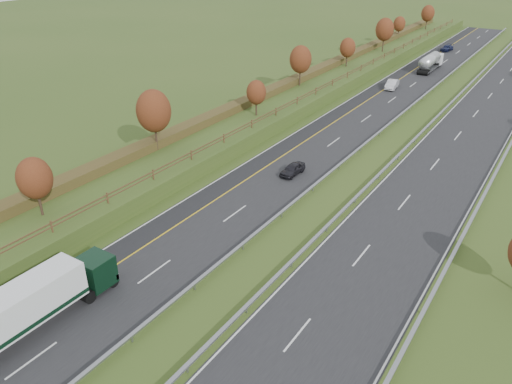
# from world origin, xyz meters

# --- Properties ---
(ground) EXTENTS (400.00, 400.00, 0.00)m
(ground) POSITION_xyz_m (8.00, 55.00, 0.00)
(ground) COLOR #354B1A
(ground) RESTS_ON ground
(near_carriageway) EXTENTS (10.50, 200.00, 0.04)m
(near_carriageway) POSITION_xyz_m (0.00, 60.00, 0.02)
(near_carriageway) COLOR black
(near_carriageway) RESTS_ON ground
(far_carriageway) EXTENTS (10.50, 200.00, 0.04)m
(far_carriageway) POSITION_xyz_m (16.50, 60.00, 0.02)
(far_carriageway) COLOR black
(far_carriageway) RESTS_ON ground
(hard_shoulder) EXTENTS (3.00, 200.00, 0.04)m
(hard_shoulder) POSITION_xyz_m (-3.75, 60.00, 0.02)
(hard_shoulder) COLOR black
(hard_shoulder) RESTS_ON ground
(lane_markings) EXTENTS (26.75, 200.00, 0.01)m
(lane_markings) POSITION_xyz_m (6.40, 59.88, 0.05)
(lane_markings) COLOR silver
(lane_markings) RESTS_ON near_carriageway
(embankment_left) EXTENTS (12.00, 200.00, 2.00)m
(embankment_left) POSITION_xyz_m (-13.00, 60.00, 1.00)
(embankment_left) COLOR #354B1A
(embankment_left) RESTS_ON ground
(hedge_left) EXTENTS (2.20, 180.00, 1.10)m
(hedge_left) POSITION_xyz_m (-15.00, 60.00, 2.55)
(hedge_left) COLOR #3D3B18
(hedge_left) RESTS_ON embankment_left
(fence_left) EXTENTS (0.12, 189.06, 1.20)m
(fence_left) POSITION_xyz_m (-8.50, 59.59, 2.73)
(fence_left) COLOR #422B19
(fence_left) RESTS_ON embankment_left
(median_barrier_near) EXTENTS (0.32, 200.00, 0.71)m
(median_barrier_near) POSITION_xyz_m (5.70, 60.00, 0.61)
(median_barrier_near) COLOR gray
(median_barrier_near) RESTS_ON ground
(median_barrier_far) EXTENTS (0.32, 200.00, 0.71)m
(median_barrier_far) POSITION_xyz_m (10.80, 60.00, 0.61)
(median_barrier_far) COLOR gray
(median_barrier_far) RESTS_ON ground
(trees_left) EXTENTS (6.64, 164.30, 7.66)m
(trees_left) POSITION_xyz_m (-12.64, 56.63, 6.37)
(trees_left) COLOR #2D2116
(trees_left) RESTS_ON embankment_left
(box_lorry) EXTENTS (2.58, 16.28, 4.06)m
(box_lorry) POSITION_xyz_m (-1.08, -0.31, 2.33)
(box_lorry) COLOR black
(box_lorry) RESTS_ON near_carriageway
(road_tanker) EXTENTS (2.40, 11.22, 3.46)m
(road_tanker) POSITION_xyz_m (0.60, 96.42, 1.86)
(road_tanker) COLOR silver
(road_tanker) RESTS_ON near_carriageway
(car_dark_near) EXTENTS (1.81, 4.08, 1.36)m
(car_dark_near) POSITION_xyz_m (1.60, 34.59, 0.72)
(car_dark_near) COLOR black
(car_dark_near) RESTS_ON near_carriageway
(car_silver_mid) EXTENTS (2.32, 5.17, 1.65)m
(car_silver_mid) POSITION_xyz_m (-1.30, 77.95, 0.86)
(car_silver_mid) COLOR silver
(car_silver_mid) RESTS_ON near_carriageway
(car_small_far) EXTENTS (2.50, 5.03, 1.41)m
(car_small_far) POSITION_xyz_m (-1.51, 118.95, 0.74)
(car_small_far) COLOR #111737
(car_small_far) RESTS_ON near_carriageway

